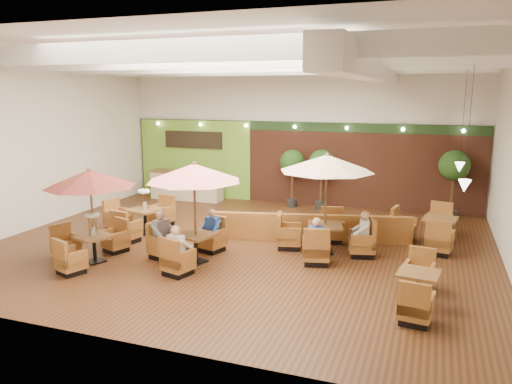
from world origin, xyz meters
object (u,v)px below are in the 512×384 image
at_px(table_2, 326,186).
at_px(topiary_2, 454,168).
at_px(diner_4, 362,229).
at_px(table_4, 418,289).
at_px(topiary_1, 322,165).
at_px(service_counter, 187,185).
at_px(topiary_0, 292,164).
at_px(diner_3, 317,236).
at_px(diner_0, 177,245).
at_px(diner_1, 211,226).
at_px(table_5, 429,231).
at_px(table_0, 89,195).
at_px(table_1, 192,190).
at_px(diner_2, 163,230).
at_px(table_3, 138,218).
at_px(booth_divider, 309,228).

xyz_separation_m(table_2, topiary_2, (3.36, 5.12, -0.08)).
bearing_deg(topiary_2, diner_4, -114.57).
xyz_separation_m(table_4, diner_4, (-1.54, 2.76, 0.41)).
bearing_deg(topiary_1, table_2, -76.24).
bearing_deg(service_counter, topiary_0, 2.58).
height_order(topiary_2, diner_3, topiary_2).
height_order(topiary_1, diner_0, topiary_1).
xyz_separation_m(topiary_2, diner_1, (-6.33, -6.09, -1.07)).
height_order(table_5, diner_1, diner_1).
distance_m(table_0, topiary_1, 9.01).
bearing_deg(diner_4, table_1, 102.62).
bearing_deg(diner_4, table_0, 100.41).
bearing_deg(service_counter, topiary_2, 1.13).
distance_m(table_0, topiary_2, 11.90).
bearing_deg(diner_1, diner_2, 53.90).
distance_m(table_5, topiary_1, 5.25).
height_order(topiary_1, topiary_2, topiary_2).
relative_size(table_4, diner_0, 3.16).
xyz_separation_m(table_2, diner_0, (-2.97, -2.91, -1.12)).
distance_m(table_3, diner_1, 3.12).
height_order(topiary_0, topiary_2, topiary_2).
xyz_separation_m(service_counter, diner_3, (6.83, -5.93, 0.17)).
bearing_deg(diner_0, table_0, -174.36).
bearing_deg(topiary_1, service_counter, -177.94).
xyz_separation_m(topiary_0, topiary_1, (1.14, 0.00, 0.03)).
bearing_deg(table_4, table_3, 169.84).
bearing_deg(topiary_2, table_1, -132.18).
bearing_deg(table_1, diner_0, -70.30).
xyz_separation_m(topiary_1, topiary_2, (4.61, 0.00, 0.11)).
relative_size(table_3, topiary_0, 1.26).
relative_size(table_3, diner_0, 3.54).
bearing_deg(table_5, table_3, -157.75).
relative_size(table_3, table_4, 1.12).
xyz_separation_m(table_3, diner_3, (5.94, -0.97, 0.29)).
bearing_deg(topiary_2, diner_0, -128.26).
bearing_deg(table_5, booth_divider, -153.30).
xyz_separation_m(service_counter, table_3, (0.88, -4.97, -0.12)).
distance_m(table_4, topiary_0, 9.39).
height_order(table_0, diner_2, table_0).
height_order(service_counter, table_3, table_3).
xyz_separation_m(table_1, table_2, (3.04, 1.94, -0.03)).
xyz_separation_m(service_counter, table_2, (6.83, -4.92, 1.29)).
distance_m(diner_1, diner_3, 2.97).
xyz_separation_m(topiary_2, diner_0, (-6.33, -8.03, -1.04)).
xyz_separation_m(table_5, diner_3, (-2.68, -2.90, 0.38)).
bearing_deg(diner_4, diner_0, 113.16).
relative_size(service_counter, table_2, 1.06).
height_order(table_2, table_5, table_2).
height_order(table_3, table_5, table_3).
xyz_separation_m(booth_divider, topiary_0, (-1.74, 4.25, 1.23)).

